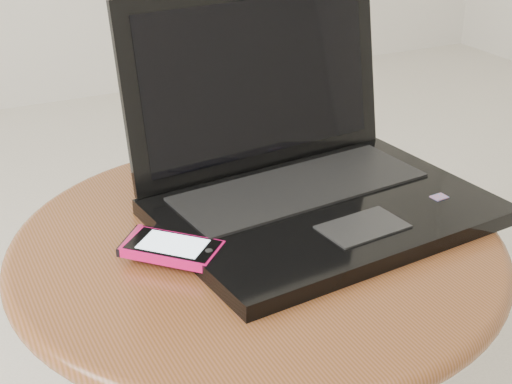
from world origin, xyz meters
name	(u,v)px	position (x,y,z in m)	size (l,w,h in m)	color
table	(257,305)	(-0.08, -0.01, 0.37)	(0.59, 0.59, 0.47)	brown
laptop	(305,171)	(0.01, 0.04, 0.52)	(0.42, 0.36, 0.26)	black
phone_black	(173,247)	(-0.19, 0.01, 0.47)	(0.13, 0.12, 0.01)	black
phone_pink	(173,249)	(-0.19, -0.02, 0.49)	(0.11, 0.11, 0.01)	#CF0C58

